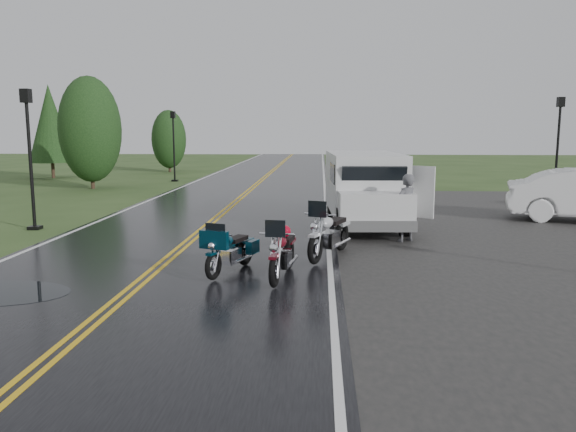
% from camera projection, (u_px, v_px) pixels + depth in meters
% --- Properties ---
extents(ground, '(120.00, 120.00, 0.00)m').
position_uv_depth(ground, '(150.00, 276.00, 11.79)').
color(ground, '#2D471E').
rests_on(ground, ground).
extents(road, '(8.00, 100.00, 0.04)m').
position_uv_depth(road, '(228.00, 209.00, 21.66)').
color(road, black).
rests_on(road, ground).
extents(motorcycle_red, '(1.04, 2.24, 1.27)m').
position_uv_depth(motorcycle_red, '(274.00, 258.00, 10.65)').
color(motorcycle_red, '#540913').
rests_on(motorcycle_red, ground).
extents(motorcycle_teal, '(1.30, 2.07, 1.15)m').
position_uv_depth(motorcycle_teal, '(213.00, 255.00, 11.20)').
color(motorcycle_teal, '#042635').
rests_on(motorcycle_teal, ground).
extents(motorcycle_silver, '(1.69, 2.52, 1.40)m').
position_uv_depth(motorcycle_silver, '(315.00, 236.00, 12.48)').
color(motorcycle_silver, '#B2B4BA').
rests_on(motorcycle_silver, ground).
extents(van_white, '(2.57, 6.14, 2.37)m').
position_uv_depth(van_white, '(341.00, 196.00, 15.92)').
color(van_white, silver).
rests_on(van_white, ground).
extents(person_at_van, '(0.80, 0.77, 1.84)m').
position_uv_depth(person_at_van, '(406.00, 209.00, 15.23)').
color(person_at_van, '#4F5055').
rests_on(person_at_van, ground).
extents(lamp_post_near_left, '(0.37, 0.37, 4.31)m').
position_uv_depth(lamp_post_near_left, '(30.00, 160.00, 17.03)').
color(lamp_post_near_left, black).
rests_on(lamp_post_near_left, ground).
extents(lamp_post_far_left, '(0.36, 0.36, 4.18)m').
position_uv_depth(lamp_post_far_left, '(174.00, 146.00, 33.30)').
color(lamp_post_far_left, black).
rests_on(lamp_post_far_left, ground).
extents(lamp_post_far_right, '(0.39, 0.39, 4.54)m').
position_uv_depth(lamp_post_far_right, '(558.00, 148.00, 24.99)').
color(lamp_post_far_right, black).
rests_on(lamp_post_far_right, ground).
extents(tree_left_mid, '(3.17, 3.17, 4.96)m').
position_uv_depth(tree_left_mid, '(91.00, 141.00, 29.09)').
color(tree_left_mid, '#1E3D19').
rests_on(tree_left_mid, ground).
extents(tree_left_far, '(2.50, 2.50, 3.84)m').
position_uv_depth(tree_left_far, '(169.00, 146.00, 40.98)').
color(tree_left_far, '#1E3D19').
rests_on(tree_left_far, ground).
extents(pine_left_far, '(2.76, 2.76, 5.76)m').
position_uv_depth(pine_left_far, '(51.00, 133.00, 35.62)').
color(pine_left_far, '#1E3D19').
rests_on(pine_left_far, ground).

